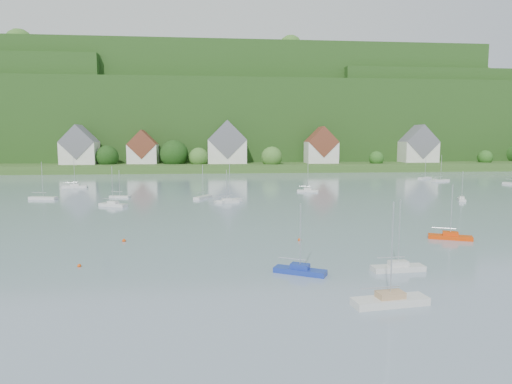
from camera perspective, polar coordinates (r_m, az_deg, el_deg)
far_shore_strip at (r=202.00m, az=-5.22°, el=3.42°), size 600.00×60.00×3.00m
forested_ridge at (r=270.41m, az=-5.26°, el=8.79°), size 620.00×181.22×69.89m
village_building_0 at (r=196.31m, az=-21.57°, el=5.23°), size 14.00×10.40×16.00m
village_building_1 at (r=192.92m, az=-14.21°, el=5.25°), size 12.00×9.36×14.00m
village_building_2 at (r=189.78m, az=-3.71°, el=5.87°), size 16.00×11.44×18.00m
village_building_3 at (r=193.23m, az=8.30°, el=5.58°), size 13.00×10.40×15.50m
village_building_4 at (r=212.15m, az=19.99°, el=5.39°), size 15.00×10.40×16.50m
near_sailboat_1 at (r=44.61m, az=5.63°, el=-9.83°), size 5.22×3.74×6.96m
near_sailboat_2 at (r=38.01m, az=16.73°, el=-13.02°), size 6.31×2.51×8.29m
near_sailboat_3 at (r=47.50m, az=17.65°, el=-9.08°), size 5.40×1.82×7.18m
near_sailboat_5 at (r=64.46m, az=23.51°, el=-5.18°), size 5.57×3.57×7.32m
mooring_buoy_2 at (r=58.59m, az=5.57°, el=-6.22°), size 0.46×0.46×0.46m
mooring_buoy_3 at (r=60.35m, az=-16.48°, el=-6.08°), size 0.48×0.48×0.48m
mooring_buoy_5 at (r=50.24m, az=-21.60°, el=-8.86°), size 0.40×0.40×0.40m
far_sailboat_cluster at (r=116.04m, az=-4.15°, el=0.42°), size 193.93×59.75×8.71m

